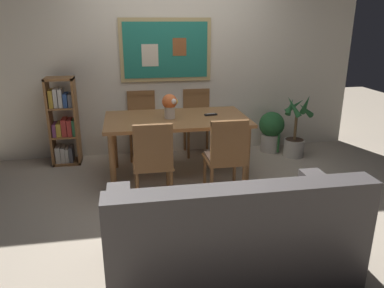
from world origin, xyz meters
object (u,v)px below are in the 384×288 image
(dining_chair_far_left, at_px, (142,119))
(leather_couch, at_px, (231,237))
(potted_palm, at_px, (295,135))
(potted_ivy, at_px, (271,130))
(dining_chair_near_left, at_px, (153,158))
(tv_remote, at_px, (211,115))
(dining_table, at_px, (177,125))
(flower_vase, at_px, (170,104))
(bookshelf, at_px, (64,123))
(dining_chair_far_right, at_px, (197,116))
(dining_chair_near_right, at_px, (226,153))

(dining_chair_far_left, height_order, leather_couch, dining_chair_far_left)
(leather_couch, height_order, potted_palm, potted_palm)
(leather_couch, height_order, potted_ivy, leather_couch)
(dining_chair_near_left, bearing_deg, tv_remote, 46.13)
(dining_table, height_order, potted_ivy, dining_table)
(flower_vase, bearing_deg, bookshelf, 152.44)
(leather_couch, xyz_separation_m, potted_palm, (1.58, 2.33, 0.00))
(dining_chair_near_left, xyz_separation_m, potted_palm, (2.06, 1.16, -0.22))
(potted_ivy, bearing_deg, tv_remote, -149.21)
(dining_chair_far_left, distance_m, potted_palm, 2.14)
(dining_chair_far_left, relative_size, potted_ivy, 1.55)
(leather_couch, distance_m, tv_remote, 2.04)
(bookshelf, height_order, tv_remote, bookshelf)
(dining_chair_far_right, bearing_deg, tv_remote, -88.80)
(dining_chair_near_left, height_order, potted_ivy, dining_chair_near_left)
(dining_table, relative_size, potted_ivy, 2.87)
(potted_palm, bearing_deg, tv_remote, -164.53)
(potted_ivy, bearing_deg, dining_table, -155.85)
(dining_chair_near_right, xyz_separation_m, flower_vase, (-0.49, 0.75, 0.37))
(dining_chair_near_right, distance_m, bookshelf, 2.32)
(bookshelf, height_order, potted_ivy, bookshelf)
(dining_chair_far_right, relative_size, dining_chair_near_left, 1.00)
(dining_chair_far_left, bearing_deg, dining_table, -64.59)
(dining_table, distance_m, leather_couch, 1.97)
(tv_remote, bearing_deg, potted_palm, 15.47)
(bookshelf, bearing_deg, tv_remote, -19.46)
(dining_table, xyz_separation_m, flower_vase, (-0.08, -0.01, 0.25))
(dining_chair_far_right, distance_m, potted_ivy, 1.10)
(dining_chair_far_right, distance_m, dining_chair_near_left, 1.75)
(dining_chair_far_right, relative_size, potted_ivy, 1.55)
(dining_chair_far_left, height_order, potted_ivy, dining_chair_far_left)
(tv_remote, bearing_deg, dining_chair_near_left, -133.87)
(dining_chair_far_left, height_order, flower_vase, flower_vase)
(dining_chair_far_left, distance_m, flower_vase, 0.93)
(dining_chair_near_right, xyz_separation_m, potted_ivy, (1.06, 1.42, -0.22))
(dining_chair_far_left, relative_size, bookshelf, 0.79)
(bookshelf, bearing_deg, dining_chair_near_left, -53.73)
(dining_chair_near_right, xyz_separation_m, leather_couch, (-0.28, -1.18, -0.23))
(dining_chair_near_left, xyz_separation_m, bookshelf, (-1.06, 1.44, 0.01))
(flower_vase, bearing_deg, tv_remote, 5.27)
(dining_chair_far_left, height_order, bookshelf, bookshelf)
(dining_table, relative_size, bookshelf, 1.46)
(dining_table, height_order, dining_chair_far_left, dining_chair_far_left)
(dining_chair_near_right, distance_m, potted_palm, 1.76)
(tv_remote, bearing_deg, dining_chair_near_right, -90.90)
(dining_table, relative_size, dining_chair_near_left, 1.85)
(leather_couch, bearing_deg, flower_vase, 96.29)
(dining_table, distance_m, dining_chair_far_left, 0.88)
(flower_vase, bearing_deg, leather_couch, -83.71)
(dining_chair_near_left, distance_m, flower_vase, 0.88)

